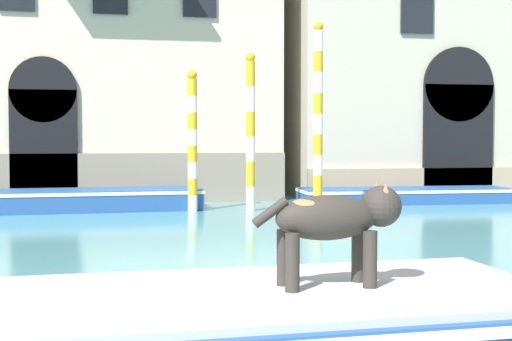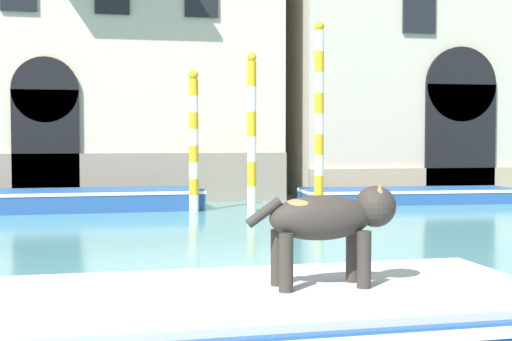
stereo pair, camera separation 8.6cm
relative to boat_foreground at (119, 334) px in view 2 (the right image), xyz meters
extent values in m
cube|color=gray|center=(-1.21, 14.33, 0.36)|extent=(12.04, 0.16, 1.37)
cube|color=black|center=(-1.77, 14.32, 1.21)|extent=(1.74, 0.14, 3.06)
cylinder|color=black|center=(-1.77, 14.32, 2.74)|extent=(1.74, 0.14, 1.74)
cube|color=black|center=(10.18, 14.32, 1.37)|extent=(2.23, 0.14, 3.38)
cylinder|color=black|center=(10.18, 14.32, 3.06)|extent=(2.23, 0.14, 2.23)
cube|color=#234C8C|center=(0.00, 0.00, -0.05)|extent=(6.94, 2.40, 0.55)
cube|color=white|center=(0.00, 0.00, 0.16)|extent=(6.97, 2.43, 0.08)
cube|color=#B2B7BC|center=(0.00, 0.00, 0.25)|extent=(6.73, 2.22, 0.06)
cylinder|color=#332D28|center=(1.90, 0.19, 0.51)|extent=(0.11, 0.11, 0.45)
cylinder|color=#332D28|center=(1.90, -0.06, 0.51)|extent=(0.11, 0.11, 0.45)
cylinder|color=#332D28|center=(1.26, 0.17, 0.51)|extent=(0.11, 0.11, 0.45)
cylinder|color=#332D28|center=(1.27, -0.08, 0.51)|extent=(0.11, 0.11, 0.45)
ellipsoid|color=#332D28|center=(1.58, 0.05, 0.84)|extent=(0.85, 0.38, 0.36)
ellipsoid|color=#AD7042|center=(1.45, 0.05, 0.93)|extent=(0.38, 0.26, 0.13)
sphere|color=#332D28|center=(2.04, 0.07, 0.92)|extent=(0.34, 0.34, 0.34)
cone|color=#AD7042|center=(2.04, 0.16, 1.04)|extent=(0.10, 0.10, 0.13)
cone|color=#AD7042|center=(2.05, -0.03, 1.04)|extent=(0.10, 0.10, 0.13)
cylinder|color=#332D28|center=(1.12, 0.04, 0.89)|extent=(0.30, 0.09, 0.24)
cube|color=#234C8C|center=(-1.32, 12.60, -0.06)|extent=(7.03, 1.79, 0.51)
cube|color=white|center=(-1.32, 12.60, 0.13)|extent=(7.06, 1.82, 0.08)
cube|color=#B2B7BC|center=(-1.32, 12.60, -0.09)|extent=(3.88, 1.31, 0.46)
cube|color=#234C8C|center=(7.87, 12.88, -0.12)|extent=(5.85, 1.77, 0.41)
cube|color=white|center=(7.87, 12.88, 0.03)|extent=(5.89, 1.81, 0.08)
cube|color=#9EA3A8|center=(7.87, 12.88, -0.14)|extent=(3.24, 1.27, 0.37)
cylinder|color=white|center=(1.89, 11.77, -0.12)|extent=(0.23, 0.23, 0.40)
cylinder|color=gold|center=(1.89, 11.77, 0.28)|extent=(0.23, 0.23, 0.40)
cylinder|color=white|center=(1.89, 11.77, 0.68)|extent=(0.23, 0.23, 0.40)
cylinder|color=gold|center=(1.89, 11.77, 1.08)|extent=(0.23, 0.23, 0.40)
cylinder|color=white|center=(1.89, 11.77, 1.47)|extent=(0.23, 0.23, 0.40)
cylinder|color=gold|center=(1.89, 11.77, 1.87)|extent=(0.23, 0.23, 0.40)
cylinder|color=white|center=(1.89, 11.77, 2.27)|extent=(0.23, 0.23, 0.40)
cylinder|color=gold|center=(1.89, 11.77, 2.67)|extent=(0.23, 0.23, 0.40)
sphere|color=gold|center=(1.89, 11.77, 2.98)|extent=(0.24, 0.24, 0.24)
cylinder|color=white|center=(4.56, 10.19, -0.09)|extent=(0.21, 0.21, 0.47)
cylinder|color=gold|center=(4.56, 10.19, 0.38)|extent=(0.21, 0.21, 0.47)
cylinder|color=white|center=(4.56, 10.19, 0.84)|extent=(0.21, 0.21, 0.47)
cylinder|color=gold|center=(4.56, 10.19, 1.31)|extent=(0.21, 0.21, 0.47)
cylinder|color=white|center=(4.56, 10.19, 1.78)|extent=(0.21, 0.21, 0.47)
cylinder|color=gold|center=(4.56, 10.19, 2.25)|extent=(0.21, 0.21, 0.47)
cylinder|color=white|center=(4.56, 10.19, 2.71)|extent=(0.21, 0.21, 0.47)
cylinder|color=gold|center=(4.56, 10.19, 3.18)|extent=(0.21, 0.21, 0.47)
cylinder|color=white|center=(4.56, 10.19, 3.65)|extent=(0.21, 0.21, 0.47)
sphere|color=gold|center=(4.56, 10.19, 3.97)|extent=(0.22, 0.22, 0.22)
cylinder|color=white|center=(3.29, 11.62, -0.02)|extent=(0.22, 0.22, 0.61)
cylinder|color=gold|center=(3.29, 11.62, 0.59)|extent=(0.22, 0.22, 0.61)
cylinder|color=white|center=(3.29, 11.62, 1.19)|extent=(0.22, 0.22, 0.61)
cylinder|color=gold|center=(3.29, 11.62, 1.80)|extent=(0.22, 0.22, 0.61)
cylinder|color=white|center=(3.29, 11.62, 2.40)|extent=(0.22, 0.22, 0.61)
cylinder|color=gold|center=(3.29, 11.62, 3.01)|extent=(0.22, 0.22, 0.61)
sphere|color=gold|center=(3.29, 11.62, 3.41)|extent=(0.23, 0.23, 0.23)
camera|label=1|loc=(-0.12, -5.34, 1.47)|focal=50.00mm
camera|label=2|loc=(-0.04, -5.36, 1.47)|focal=50.00mm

